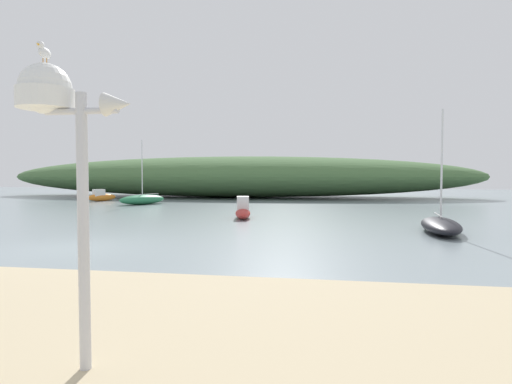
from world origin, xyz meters
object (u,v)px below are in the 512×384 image
(sailboat_west_reach, at_px, (142,199))
(seagull_on_radar, at_px, (44,51))
(sailboat_near_shore, at_px, (441,225))
(motorboat_by_sandbar, at_px, (243,211))
(motorboat_centre_water, at_px, (101,196))
(mast_structure, at_px, (56,113))

(sailboat_west_reach, bearing_deg, seagull_on_radar, -67.16)
(sailboat_near_shore, relative_size, motorboat_by_sandbar, 1.73)
(motorboat_centre_water, relative_size, motorboat_by_sandbar, 0.92)
(mast_structure, bearing_deg, motorboat_centre_water, 119.33)
(seagull_on_radar, bearing_deg, motorboat_centre_water, 119.15)
(seagull_on_radar, bearing_deg, sailboat_west_reach, 112.84)
(mast_structure, height_order, sailboat_west_reach, sailboat_west_reach)
(seagull_on_radar, bearing_deg, motorboat_by_sandbar, 94.12)
(motorboat_centre_water, bearing_deg, seagull_on_radar, -60.85)
(seagull_on_radar, distance_m, sailboat_near_shore, 15.67)
(sailboat_near_shore, bearing_deg, mast_structure, -119.58)
(sailboat_near_shore, bearing_deg, sailboat_west_reach, 145.21)
(sailboat_west_reach, bearing_deg, motorboat_by_sandbar, -42.10)
(motorboat_centre_water, bearing_deg, mast_structure, -60.67)
(motorboat_by_sandbar, bearing_deg, sailboat_west_reach, 137.90)
(seagull_on_radar, bearing_deg, mast_structure, 7.01)
(seagull_on_radar, xyz_separation_m, motorboat_centre_water, (-16.53, 29.63, -3.19))
(mast_structure, relative_size, motorboat_centre_water, 1.25)
(motorboat_by_sandbar, bearing_deg, motorboat_centre_water, 141.33)
(motorboat_centre_water, bearing_deg, motorboat_by_sandbar, -38.67)
(motorboat_centre_water, distance_m, motorboat_by_sandbar, 19.57)
(sailboat_near_shore, xyz_separation_m, sailboat_west_reach, (-18.71, 13.00, 0.09))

